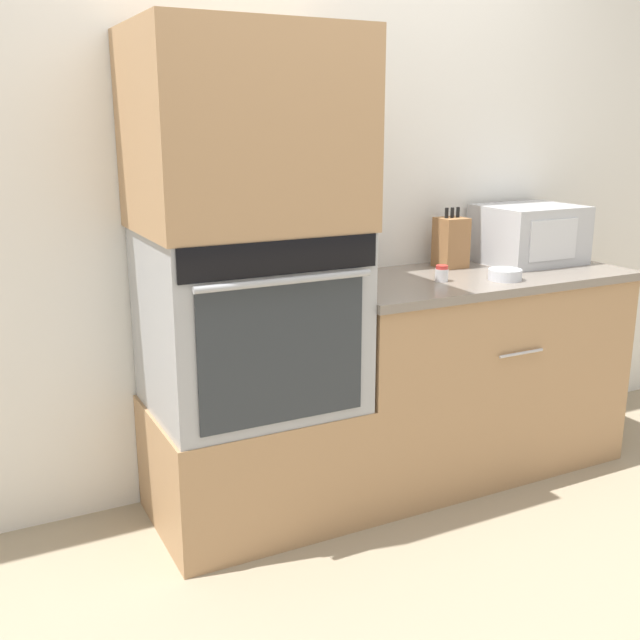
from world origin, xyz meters
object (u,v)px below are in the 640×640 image
object	(u,v)px
condiment_jar_near	(351,267)
microwave	(529,234)
bowl	(505,275)
condiment_jar_mid	(442,274)
wall_oven	(250,319)
knife_block	(451,242)

from	to	relation	value
condiment_jar_near	microwave	bearing A→B (deg)	-7.37
bowl	condiment_jar_mid	distance (m)	0.27
wall_oven	knife_block	xyz separation A→B (m)	(1.03, 0.17, 0.19)
wall_oven	bowl	distance (m)	1.08
bowl	condiment_jar_mid	xyz separation A→B (m)	(-0.25, 0.10, 0.01)
knife_block	wall_oven	bearing A→B (deg)	-170.56
wall_oven	condiment_jar_mid	bearing A→B (deg)	-4.46
condiment_jar_mid	condiment_jar_near	bearing A→B (deg)	133.05
microwave	condiment_jar_mid	xyz separation A→B (m)	(-0.60, -0.17, -0.10)
knife_block	bowl	bearing A→B (deg)	-84.96
condiment_jar_mid	wall_oven	bearing A→B (deg)	175.54
wall_oven	condiment_jar_mid	xyz separation A→B (m)	(0.81, -0.06, 0.11)
bowl	condiment_jar_near	xyz separation A→B (m)	(-0.51, 0.38, 0.01)
microwave	knife_block	xyz separation A→B (m)	(-0.39, 0.07, -0.02)
microwave	bowl	world-z (taller)	microwave
knife_block	condiment_jar_near	bearing A→B (deg)	174.51
knife_block	condiment_jar_mid	bearing A→B (deg)	-132.80
condiment_jar_near	bowl	bearing A→B (deg)	-36.61
microwave	condiment_jar_near	xyz separation A→B (m)	(-0.87, 0.11, -0.09)
microwave	bowl	bearing A→B (deg)	-143.35
knife_block	condiment_jar_near	size ratio (longest dim) A/B	3.63
microwave	knife_block	size ratio (longest dim) A/B	1.63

